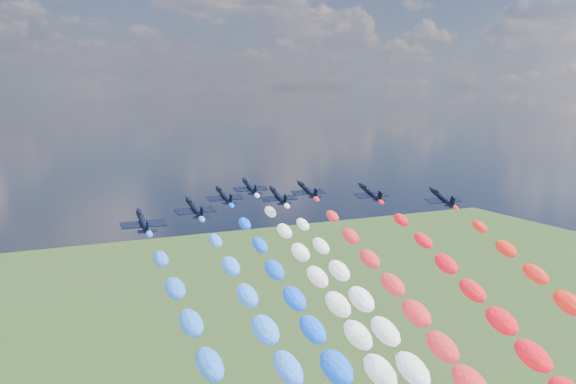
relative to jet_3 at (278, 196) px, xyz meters
name	(u,v)px	position (x,y,z in m)	size (l,w,h in m)	color
jet_0	(143,222)	(-35.37, -16.00, 0.00)	(8.54, 11.46, 2.52)	black
jet_1	(195,208)	(-22.31, -6.73, 0.00)	(8.54, 11.46, 2.52)	black
jet_2	(224,196)	(-11.13, 5.96, 0.00)	(8.54, 11.46, 2.52)	black
jet_3	(278,196)	(0.00, 0.00, 0.00)	(8.54, 11.46, 2.52)	black
jet_4	(250,187)	(-0.36, 16.56, 0.00)	(8.54, 11.46, 2.52)	black
trail_4	(369,365)	(-0.36, -40.74, -25.41)	(6.17, 111.50, 54.07)	white
jet_5	(307,190)	(10.36, 5.34, 0.00)	(8.54, 11.46, 2.52)	black
trail_5	(456,378)	(10.36, -51.96, -25.41)	(6.17, 111.50, 54.07)	red
jet_6	(370,193)	(22.02, -4.99, 0.00)	(8.54, 11.46, 2.52)	black
jet_7	(442,198)	(32.87, -18.28, 0.00)	(8.54, 11.46, 2.52)	black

